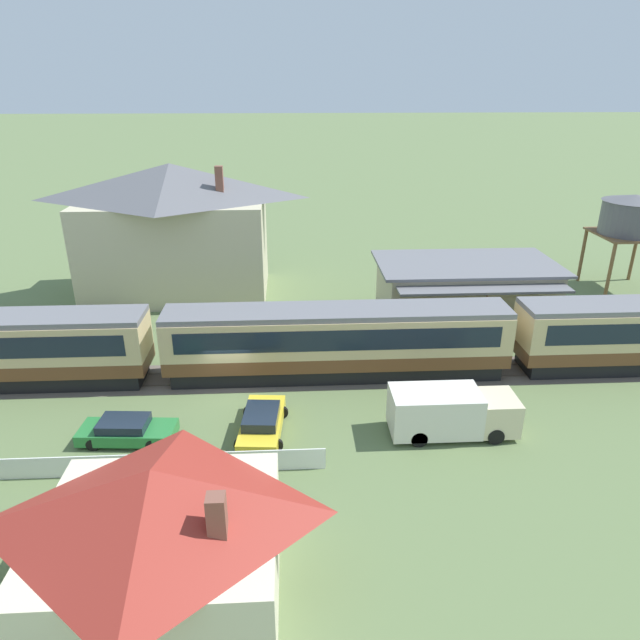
% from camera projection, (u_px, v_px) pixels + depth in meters
% --- Properties ---
extents(ground_plane, '(600.00, 600.00, 0.00)m').
position_uv_depth(ground_plane, '(229.00, 391.00, 31.74)').
color(ground_plane, '#607547').
extents(passenger_train, '(60.81, 3.01, 4.18)m').
position_uv_depth(passenger_train, '(342.00, 339.00, 32.58)').
color(passenger_train, brown).
rests_on(passenger_train, ground_plane).
extents(railway_track, '(112.86, 3.60, 0.04)m').
position_uv_depth(railway_track, '(244.00, 377.00, 33.19)').
color(railway_track, '#665B51').
rests_on(railway_track, ground_plane).
extents(station_building, '(12.71, 8.43, 4.09)m').
position_uv_depth(station_building, '(464.00, 289.00, 41.07)').
color(station_building, '#BCB293').
rests_on(station_building, ground_plane).
extents(station_house_grey_roof, '(14.99, 9.32, 10.26)m').
position_uv_depth(station_house_grey_roof, '(175.00, 228.00, 44.59)').
color(station_house_grey_roof, beige).
rests_on(station_house_grey_roof, ground_plane).
extents(water_tower, '(5.01, 5.01, 7.78)m').
position_uv_depth(water_tower, '(632.00, 216.00, 45.02)').
color(water_tower, brown).
rests_on(water_tower, ground_plane).
extents(cottage_red_roof, '(8.16, 7.13, 5.02)m').
position_uv_depth(cottage_red_roof, '(159.00, 532.00, 18.25)').
color(cottage_red_roof, beige).
rests_on(cottage_red_roof, ground_plane).
extents(picket_fence_front, '(23.65, 0.06, 1.05)m').
position_uv_depth(picket_fence_front, '(53.00, 468.00, 24.60)').
color(picket_fence_front, white).
rests_on(picket_fence_front, ground_plane).
extents(parked_car_green, '(4.63, 2.11, 1.16)m').
position_uv_depth(parked_car_green, '(127.00, 430.00, 27.15)').
color(parked_car_green, '#287A38').
rests_on(parked_car_green, ground_plane).
extents(parked_car_yellow, '(2.54, 4.74, 1.28)m').
position_uv_depth(parked_car_yellow, '(262.00, 423.00, 27.68)').
color(parked_car_yellow, yellow).
rests_on(parked_car_yellow, ground_plane).
extents(delivery_truck_cream, '(6.14, 2.29, 2.30)m').
position_uv_depth(delivery_truck_cream, '(450.00, 412.00, 27.52)').
color(delivery_truck_cream, beige).
rests_on(delivery_truck_cream, ground_plane).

